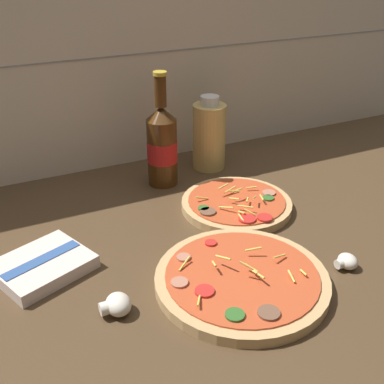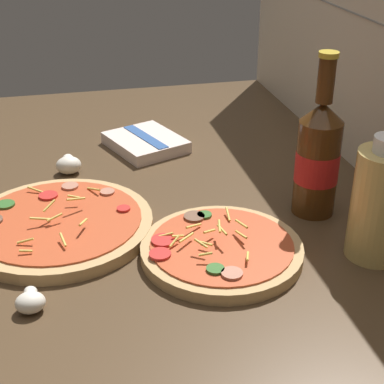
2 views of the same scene
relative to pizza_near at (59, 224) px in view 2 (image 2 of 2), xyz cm
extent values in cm
cube|color=#4C3823|center=(10.10, 10.87, -2.33)|extent=(160.00, 90.00, 2.50)
cylinder|color=tan|center=(0.06, 0.02, -0.14)|extent=(29.29, 29.29, 1.88)
cylinder|color=#C14C28|center=(0.06, 0.02, 0.95)|extent=(25.78, 25.78, 0.30)
cylinder|color=#336628|center=(-6.11, -8.18, 1.30)|extent=(2.99, 2.99, 0.40)
cylinder|color=red|center=(-7.69, -1.40, 1.30)|extent=(3.15, 3.15, 0.40)
cylinder|color=#B7755B|center=(-10.36, 2.29, 1.30)|extent=(2.84, 2.84, 0.40)
cylinder|color=#B7755B|center=(-6.85, 8.30, 1.30)|extent=(2.45, 2.45, 0.40)
cylinder|color=red|center=(-0.45, 10.24, 1.30)|extent=(2.16, 2.16, 0.40)
cylinder|color=#EFCC56|center=(6.62, -4.71, 1.72)|extent=(0.77, 2.50, 0.99)
cylinder|color=#EFCC56|center=(-7.72, 6.13, 1.62)|extent=(3.00, 2.19, 1.13)
cylinder|color=#EFCC56|center=(1.52, -0.45, 2.19)|extent=(1.40, 2.50, 0.78)
cylinder|color=#EFCC56|center=(1.60, -2.53, 2.26)|extent=(0.46, 3.25, 1.01)
cylinder|color=#EFCC56|center=(-1.93, 3.00, 3.14)|extent=(1.61, 3.03, 1.02)
cylinder|color=#EFCC56|center=(-9.60, -3.25, 1.57)|extent=(2.12, 3.07, 0.98)
cylinder|color=#EFCC56|center=(-3.79, 2.69, 2.63)|extent=(0.78, 2.03, 0.75)
cylinder|color=#EFCC56|center=(0.15, -1.11, 3.57)|extent=(2.00, 2.12, 1.22)
cylinder|color=#EFCC56|center=(9.11, -4.64, 1.58)|extent=(0.56, 1.86, 0.54)
cylinder|color=#EFCC56|center=(7.88, 0.55, 1.95)|extent=(2.91, 0.97, 0.90)
cylinder|color=#EFCC56|center=(4.50, 3.67, 2.51)|extent=(2.74, 1.49, 0.90)
cylinder|color=tan|center=(12.51, 22.90, -0.18)|extent=(23.71, 23.71, 1.79)
cylinder|color=#C14C28|center=(12.51, 22.90, 0.86)|extent=(20.87, 20.87, 0.30)
cylinder|color=red|center=(13.55, 13.64, 1.21)|extent=(3.13, 3.13, 0.40)
cylinder|color=#336628|center=(18.78, 20.26, 1.21)|extent=(2.50, 2.50, 0.40)
cylinder|color=brown|center=(4.39, 20.70, 1.21)|extent=(3.28, 3.28, 0.40)
cylinder|color=#336628|center=(4.24, 22.37, 1.21)|extent=(2.33, 2.33, 0.40)
cylinder|color=red|center=(9.64, 14.73, 1.21)|extent=(3.53, 3.53, 0.40)
cylinder|color=#B7755B|center=(20.24, 22.16, 1.21)|extent=(2.93, 2.93, 0.40)
cylinder|color=#EFCC56|center=(10.94, 21.42, 2.35)|extent=(1.54, 2.19, 0.82)
cylinder|color=#EFCC56|center=(11.57, 22.75, 3.40)|extent=(2.60, 0.87, 0.87)
cylinder|color=#EFCC56|center=(8.09, 19.73, 1.81)|extent=(2.17, 2.90, 1.10)
cylinder|color=#EFCC56|center=(12.52, 22.90, 3.30)|extent=(2.78, 0.91, 0.39)
cylinder|color=#EFCC56|center=(11.55, 17.85, 2.12)|extent=(2.54, 2.76, 0.57)
cylinder|color=#EFCC56|center=(12.45, 25.80, 2.08)|extent=(3.25, 0.99, 0.94)
cylinder|color=#EFCC56|center=(14.56, 19.28, 2.80)|extent=(1.84, 1.80, 0.99)
cylinder|color=#EFCC56|center=(9.07, 15.21, 1.42)|extent=(0.57, 2.51, 0.83)
cylinder|color=#EFCC56|center=(9.74, 16.88, 1.62)|extent=(0.81, 1.95, 0.76)
cylinder|color=#EFCC56|center=(5.54, 25.81, 1.64)|extent=(2.85, 0.59, 1.15)
cylinder|color=#EFCC56|center=(16.54, 19.45, 2.28)|extent=(0.68, 1.95, 0.67)
cylinder|color=#EFCC56|center=(11.04, 26.25, 3.00)|extent=(3.00, 1.21, 0.63)
cylinder|color=#EFCC56|center=(11.50, 16.15, 1.75)|extent=(1.83, 2.00, 1.12)
cylinder|color=#EFCC56|center=(17.62, 25.15, 1.77)|extent=(2.30, 1.12, 0.53)
cylinder|color=#EFCC56|center=(13.53, 20.29, 2.00)|extent=(1.50, 1.72, 0.38)
cylinder|color=#47280F|center=(3.01, 41.17, 6.79)|extent=(6.96, 6.96, 15.73)
cone|color=#47280F|center=(3.01, 41.17, 16.21)|extent=(6.96, 6.96, 3.12)
cylinder|color=#47280F|center=(3.01, 41.17, 21.24)|extent=(2.64, 2.64, 6.93)
cylinder|color=gold|center=(3.01, 41.17, 25.11)|extent=(3.04, 3.04, 0.80)
cylinder|color=red|center=(3.01, 41.17, 7.10)|extent=(7.03, 7.03, 5.03)
cylinder|color=#D6B766|center=(17.07, 44.59, 7.06)|extent=(8.23, 8.23, 16.28)
cylinder|color=white|center=(-22.59, 2.40, 0.56)|extent=(2.11, 2.11, 2.11)
ellipsoid|color=silver|center=(-20.71, 2.40, 0.56)|extent=(3.98, 4.68, 3.28)
cylinder|color=white|center=(17.80, -4.04, 0.26)|extent=(1.72, 1.72, 1.72)
ellipsoid|color=silver|center=(19.33, -4.04, 0.26)|extent=(3.26, 3.83, 2.68)
cube|color=beige|center=(-29.36, 18.28, 0.12)|extent=(18.79, 17.36, 2.40)
cube|color=#335693|center=(-29.36, 18.28, 1.40)|extent=(14.27, 7.42, 0.16)
camera|label=1|loc=(-35.54, -54.46, 50.58)|focal=45.00mm
camera|label=2|loc=(81.62, 2.61, 46.93)|focal=55.00mm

